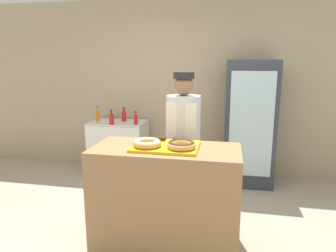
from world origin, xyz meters
TOP-DOWN VIEW (x-y plane):
  - ground_plane at (0.00, 0.00)m, footprint 14.00×14.00m
  - wall_back at (0.00, 2.13)m, footprint 8.00×0.06m
  - display_counter at (0.00, 0.00)m, footprint 1.34×0.63m
  - serving_tray at (0.00, 0.00)m, footprint 0.59×0.45m
  - donut_light_glaze at (-0.15, -0.08)m, footprint 0.25×0.25m
  - donut_chocolate_glaze at (0.15, -0.08)m, footprint 0.25×0.25m
  - brownie_back_left at (-0.08, 0.17)m, footprint 0.08×0.08m
  - brownie_back_right at (0.08, 0.17)m, footprint 0.08×0.08m
  - baker_person at (0.06, 0.63)m, footprint 0.37×0.37m
  - beverage_fridge at (0.85, 1.77)m, footprint 0.69×0.60m
  - chest_freezer at (-1.12, 1.78)m, footprint 0.85×0.58m
  - bottle_orange at (-1.45, 1.73)m, footprint 0.06×0.06m
  - bottle_red at (-0.80, 1.64)m, footprint 0.06×0.06m
  - bottle_red_b at (-1.06, 1.86)m, footprint 0.07×0.07m
  - bottle_red_b_b at (-1.15, 1.57)m, footprint 0.07×0.07m

SIDE VIEW (x-z plane):
  - ground_plane at x=0.00m, z-range 0.00..0.00m
  - chest_freezer at x=-1.12m, z-range 0.00..0.84m
  - display_counter at x=0.00m, z-range 0.00..0.97m
  - baker_person at x=0.06m, z-range 0.04..1.67m
  - beverage_fridge at x=0.85m, z-range 0.00..1.77m
  - bottle_red at x=-0.80m, z-range 0.81..1.01m
  - bottle_red_b_b at x=-1.15m, z-range 0.81..1.02m
  - bottle_red_b at x=-1.06m, z-range 0.81..1.03m
  - bottle_orange at x=-1.45m, z-range 0.81..1.05m
  - serving_tray at x=0.00m, z-range 0.97..1.00m
  - brownie_back_left at x=-0.08m, z-range 1.00..1.03m
  - brownie_back_right at x=0.08m, z-range 1.00..1.03m
  - donut_light_glaze at x=-0.15m, z-range 1.00..1.06m
  - donut_chocolate_glaze at x=0.15m, z-range 1.00..1.06m
  - wall_back at x=0.00m, z-range 0.00..2.70m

